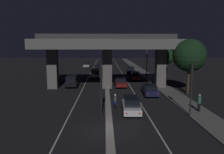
% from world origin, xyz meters
% --- Properties ---
extents(ground_plane, '(200.00, 200.00, 0.00)m').
position_xyz_m(ground_plane, '(0.00, 0.00, 0.00)').
color(ground_plane, black).
extents(lane_line_left_inner, '(0.12, 126.00, 0.00)m').
position_xyz_m(lane_line_left_inner, '(-3.87, 35.00, 0.00)').
color(lane_line_left_inner, beige).
rests_on(lane_line_left_inner, ground_plane).
extents(lane_line_right_inner, '(0.12, 126.00, 0.00)m').
position_xyz_m(lane_line_right_inner, '(3.87, 35.00, 0.00)').
color(lane_line_right_inner, beige).
rests_on(lane_line_right_inner, ground_plane).
extents(median_divider, '(0.60, 126.00, 0.33)m').
position_xyz_m(median_divider, '(0.00, 35.00, 0.16)').
color(median_divider, gray).
rests_on(median_divider, ground_plane).
extents(sidewalk_right, '(2.71, 126.00, 0.14)m').
position_xyz_m(sidewalk_right, '(9.08, 28.00, 0.07)').
color(sidewalk_right, '#5B5956').
rests_on(sidewalk_right, ground_plane).
extents(elevated_overpass, '(22.16, 9.22, 8.57)m').
position_xyz_m(elevated_overpass, '(0.00, 17.90, 6.48)').
color(elevated_overpass, '#5B5956').
rests_on(elevated_overpass, ground_plane).
extents(traffic_light_left_of_median, '(0.30, 0.49, 4.94)m').
position_xyz_m(traffic_light_left_of_median, '(-0.70, 3.42, 3.37)').
color(traffic_light_left_of_median, black).
rests_on(traffic_light_left_of_median, ground_plane).
extents(traffic_light_right_of_median, '(0.30, 0.49, 5.27)m').
position_xyz_m(traffic_light_right_of_median, '(7.83, 3.42, 3.59)').
color(traffic_light_right_of_median, black).
rests_on(traffic_light_right_of_median, ground_plane).
extents(street_lamp, '(2.09, 0.32, 7.10)m').
position_xyz_m(street_lamp, '(7.74, 26.52, 4.24)').
color(street_lamp, '#2D2D30').
rests_on(street_lamp, ground_plane).
extents(car_white_lead, '(2.01, 4.43, 1.61)m').
position_xyz_m(car_white_lead, '(2.33, 4.74, 0.83)').
color(car_white_lead, silver).
rests_on(car_white_lead, ground_plane).
extents(car_dark_blue_second, '(2.12, 4.83, 1.49)m').
position_xyz_m(car_dark_blue_second, '(5.85, 12.56, 0.77)').
color(car_dark_blue_second, '#141938').
rests_on(car_dark_blue_second, ground_plane).
extents(car_dark_red_third, '(1.92, 4.55, 1.38)m').
position_xyz_m(car_dark_red_third, '(2.21, 18.72, 0.71)').
color(car_dark_red_third, '#591414').
rests_on(car_dark_red_third, ground_plane).
extents(car_dark_red_fourth, '(1.99, 4.44, 1.58)m').
position_xyz_m(car_dark_red_fourth, '(5.66, 25.91, 0.83)').
color(car_dark_red_fourth, '#591414').
rests_on(car_dark_red_fourth, ground_plane).
extents(car_dark_blue_fifth, '(2.00, 4.19, 1.71)m').
position_xyz_m(car_dark_blue_fifth, '(5.79, 34.78, 0.89)').
color(car_dark_blue_fifth, '#141938').
rests_on(car_dark_blue_fifth, ground_plane).
extents(car_black_lead_oncoming, '(2.04, 4.64, 1.85)m').
position_xyz_m(car_black_lead_oncoming, '(-5.78, 19.14, 0.98)').
color(car_black_lead_oncoming, black).
rests_on(car_black_lead_oncoming, ground_plane).
extents(car_white_second_oncoming, '(2.16, 4.44, 1.87)m').
position_xyz_m(car_white_second_oncoming, '(-2.29, 29.17, 0.99)').
color(car_white_second_oncoming, silver).
rests_on(car_white_second_oncoming, ground_plane).
extents(car_taxi_yellow_third_oncoming, '(2.02, 4.45, 1.76)m').
position_xyz_m(car_taxi_yellow_third_oncoming, '(-2.19, 38.91, 0.92)').
color(car_taxi_yellow_third_oncoming, gold).
rests_on(car_taxi_yellow_third_oncoming, ground_plane).
extents(car_silver_fourth_oncoming, '(2.05, 4.14, 1.72)m').
position_xyz_m(car_silver_fourth_oncoming, '(-5.86, 49.79, 0.89)').
color(car_silver_fourth_oncoming, gray).
rests_on(car_silver_fourth_oncoming, ground_plane).
extents(motorcycle_blue_filtering_near, '(0.32, 1.94, 1.46)m').
position_xyz_m(motorcycle_blue_filtering_near, '(0.79, 6.92, 0.62)').
color(motorcycle_blue_filtering_near, black).
rests_on(motorcycle_blue_filtering_near, ground_plane).
extents(pedestrian_on_sidewalk, '(0.35, 0.35, 1.80)m').
position_xyz_m(pedestrian_on_sidewalk, '(9.22, 4.53, 1.04)').
color(pedestrian_on_sidewalk, black).
rests_on(pedestrian_on_sidewalk, sidewalk_right).
extents(roadside_tree_kerbside_near, '(4.60, 4.60, 7.72)m').
position_xyz_m(roadside_tree_kerbside_near, '(11.44, 13.38, 5.40)').
color(roadside_tree_kerbside_near, '#38281C').
rests_on(roadside_tree_kerbside_near, ground_plane).
extents(roadside_tree_kerbside_mid, '(2.83, 2.83, 6.13)m').
position_xyz_m(roadside_tree_kerbside_mid, '(11.23, 23.74, 4.67)').
color(roadside_tree_kerbside_mid, '#38281C').
rests_on(roadside_tree_kerbside_mid, ground_plane).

